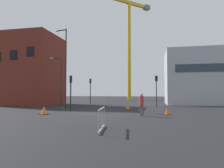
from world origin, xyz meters
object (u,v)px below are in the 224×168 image
(traffic_cone_by_barrier, at_px, (167,111))
(traffic_cone_on_verge, at_px, (44,111))
(traffic_light_median, at_px, (71,87))
(traffic_light_verge, at_px, (90,87))
(streetlamp_tall, at_px, (65,63))
(pedestrian_walking, at_px, (141,102))
(traffic_cone_striped, at_px, (128,107))
(streetlamp_short, at_px, (60,78))
(traffic_light_far, at_px, (156,86))
(construction_crane, at_px, (128,33))

(traffic_cone_by_barrier, bearing_deg, traffic_cone_on_verge, -169.84)
(traffic_light_median, bearing_deg, traffic_cone_on_verge, -106.86)
(traffic_light_verge, bearing_deg, streetlamp_tall, -93.21)
(streetlamp_tall, distance_m, pedestrian_walking, 11.58)
(pedestrian_walking, distance_m, traffic_cone_striped, 6.48)
(pedestrian_walking, bearing_deg, traffic_cone_by_barrier, 34.40)
(traffic_light_verge, xyz_separation_m, pedestrian_walking, (8.72, -13.87, -1.62))
(streetlamp_tall, distance_m, traffic_light_median, 4.51)
(streetlamp_short, distance_m, traffic_light_far, 12.47)
(streetlamp_tall, bearing_deg, traffic_light_far, 27.01)
(streetlamp_tall, distance_m, traffic_light_verge, 8.63)
(traffic_light_far, bearing_deg, traffic_light_verge, 164.02)
(construction_crane, xyz_separation_m, traffic_cone_striped, (3.33, -26.30, -16.12))
(streetlamp_short, distance_m, pedestrian_walking, 12.91)
(traffic_light_far, relative_size, traffic_cone_on_verge, 5.92)
(streetlamp_short, bearing_deg, traffic_light_far, 18.42)
(traffic_light_median, distance_m, traffic_cone_on_verge, 4.00)
(pedestrian_walking, bearing_deg, streetlamp_short, 146.03)
(construction_crane, bearing_deg, streetlamp_tall, -98.41)
(traffic_light_verge, distance_m, traffic_cone_striped, 10.58)
(streetlamp_short, relative_size, traffic_cone_striped, 9.85)
(streetlamp_short, height_order, traffic_cone_by_barrier, streetlamp_short)
(traffic_cone_striped, bearing_deg, traffic_light_far, 56.64)
(construction_crane, xyz_separation_m, pedestrian_walking, (5.21, -32.46, -15.35))
(traffic_light_far, relative_size, traffic_cone_by_barrier, 6.71)
(construction_crane, distance_m, traffic_cone_by_barrier, 35.75)
(traffic_light_far, xyz_separation_m, traffic_cone_by_barrier, (0.73, -9.60, -2.44))
(streetlamp_tall, bearing_deg, traffic_light_median, -54.82)
(streetlamp_tall, relative_size, streetlamp_short, 1.52)
(traffic_light_median, xyz_separation_m, traffic_light_far, (8.49, 8.17, 0.32))
(pedestrian_walking, bearing_deg, traffic_light_median, 158.50)
(traffic_light_median, relative_size, pedestrian_walking, 1.94)
(streetlamp_tall, bearing_deg, streetlamp_short, 132.89)
(traffic_light_median, xyz_separation_m, traffic_cone_striped, (5.31, 3.33, -2.11))
(streetlamp_tall, bearing_deg, traffic_cone_by_barrier, -20.81)
(construction_crane, relative_size, streetlamp_short, 4.05)
(traffic_cone_striped, distance_m, traffic_cone_by_barrier, 6.17)
(traffic_cone_on_verge, bearing_deg, traffic_light_median, 73.14)
(traffic_cone_on_verge, height_order, traffic_cone_striped, traffic_cone_on_verge)
(traffic_light_verge, xyz_separation_m, traffic_cone_on_verge, (0.54, -14.30, -2.36))
(construction_crane, distance_m, traffic_cone_on_verge, 36.74)
(streetlamp_short, relative_size, traffic_cone_by_barrier, 10.16)
(streetlamp_tall, height_order, traffic_light_far, streetlamp_tall)
(traffic_cone_on_verge, relative_size, traffic_cone_by_barrier, 1.13)
(traffic_light_verge, distance_m, traffic_cone_by_barrier, 16.64)
(pedestrian_walking, height_order, traffic_cone_on_verge, pedestrian_walking)
(traffic_cone_striped, bearing_deg, streetlamp_short, 173.97)
(traffic_cone_on_verge, distance_m, traffic_cone_by_barrier, 10.37)
(streetlamp_short, bearing_deg, traffic_light_median, -52.05)
(traffic_light_median, relative_size, traffic_cone_on_verge, 5.17)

